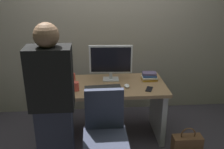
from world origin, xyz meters
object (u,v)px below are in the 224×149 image
mouse (127,86)px  book_stack (149,76)px  person_at_desk (53,108)px  cell_phone (149,89)px  cup_by_monitor (72,77)px  handbag (187,145)px  keyboard (103,88)px  monitor (111,61)px  cup_near_keyboard (76,86)px  desk (112,101)px  office_chair (105,141)px

mouse → book_stack: (0.32, 0.20, 0.03)m
person_at_desk → cell_phone: size_ratio=11.38×
mouse → cup_by_monitor: 0.72m
handbag → keyboard: bearing=158.7°
monitor → cup_near_keyboard: monitor is taller
cup_by_monitor → cell_phone: bearing=-21.0°
keyboard → cup_by_monitor: size_ratio=4.71×
handbag → cell_phone: bearing=143.9°
desk → office_chair: 0.74m
office_chair → cup_near_keyboard: bearing=117.9°
desk → person_at_desk: bearing=-129.1°
desk → handbag: desk is taller
keyboard → handbag: (0.96, -0.37, -0.61)m
mouse → keyboard: bearing=-176.4°
keyboard → mouse: (0.29, 0.02, 0.01)m
monitor → handbag: monitor is taller
mouse → book_stack: size_ratio=0.51×
office_chair → person_at_desk: bearing=-177.0°
cup_near_keyboard → cell_phone: 0.86m
mouse → person_at_desk: bearing=-140.3°
monitor → desk: bearing=-90.0°
office_chair → keyboard: size_ratio=2.19×
mouse → cell_phone: bearing=-19.3°
person_at_desk → mouse: bearing=39.7°
keyboard → cup_by_monitor: (-0.37, 0.28, 0.04)m
office_chair → monitor: monitor is taller
keyboard → cell_phone: size_ratio=2.99×
desk → handbag: bearing=-30.0°
person_at_desk → cup_by_monitor: bearing=82.6°
book_stack → cell_phone: book_stack is taller
desk → person_at_desk: size_ratio=0.81×
desk → cup_near_keyboard: (-0.43, -0.14, 0.29)m
mouse → book_stack: bearing=32.3°
monitor → handbag: (0.84, -0.63, -0.85)m
monitor → cell_phone: (0.43, -0.33, -0.25)m
cup_near_keyboard → keyboard: bearing=5.1°
office_chair → cup_near_keyboard: (-0.31, 0.58, 0.36)m
cup_near_keyboard → office_chair: bearing=-62.1°
book_stack → handbag: size_ratio=0.52×
cell_phone → keyboard: bearing=-165.1°
office_chair → mouse: (0.30, 0.63, 0.32)m
desk → cup_near_keyboard: 0.54m
handbag → monitor: bearing=143.0°
keyboard → cell_phone: (0.54, -0.07, -0.01)m
monitor → cell_phone: size_ratio=3.76×
office_chair → mouse: size_ratio=9.40×
mouse → cup_near_keyboard: 0.61m
keyboard → cup_near_keyboard: bearing=-178.2°
monitor → handbag: size_ratio=1.43×
handbag → mouse: bearing=149.6°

